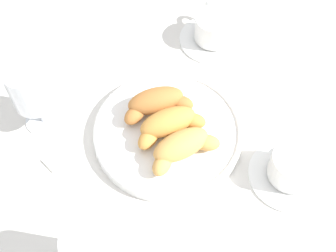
{
  "coord_description": "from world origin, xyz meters",
  "views": [
    {
      "loc": [
        0.18,
        0.39,
        0.68
      ],
      "look_at": [
        0.03,
        -0.01,
        0.03
      ],
      "focal_mm": 48.33,
      "sensor_mm": 36.0,
      "label": 1
    }
  ],
  "objects": [
    {
      "name": "pastry_plate",
      "position": [
        0.03,
        -0.01,
        0.01
      ],
      "size": [
        0.26,
        0.26,
        0.02
      ],
      "color": "white",
      "rests_on": "ground_plane"
    },
    {
      "name": "croissant_extra",
      "position": [
        0.02,
        0.04,
        0.04
      ],
      "size": [
        0.14,
        0.07,
        0.04
      ],
      "color": "#D6994C",
      "rests_on": "pastry_plate"
    },
    {
      "name": "ground_plane",
      "position": [
        0.0,
        0.0,
        0.0
      ],
      "size": [
        2.2,
        2.2,
        0.0
      ],
      "primitive_type": "plane",
      "color": "silver"
    },
    {
      "name": "juice_glass_left",
      "position": [
        0.22,
        -0.12,
        0.09
      ],
      "size": [
        0.08,
        0.08,
        0.14
      ],
      "color": "white",
      "rests_on": "ground_plane"
    },
    {
      "name": "coffee_cup_near",
      "position": [
        -0.13,
        0.14,
        0.03
      ],
      "size": [
        0.14,
        0.14,
        0.06
      ],
      "color": "white",
      "rests_on": "ground_plane"
    },
    {
      "name": "croissant_small",
      "position": [
        0.03,
        -0.01,
        0.04
      ],
      "size": [
        0.14,
        0.06,
        0.04
      ],
      "color": "#CC893D",
      "rests_on": "pastry_plate"
    },
    {
      "name": "coffee_cup_far",
      "position": [
        -0.14,
        -0.19,
        0.03
      ],
      "size": [
        0.14,
        0.14,
        0.06
      ],
      "color": "white",
      "rests_on": "ground_plane"
    },
    {
      "name": "sugar_packet",
      "position": [
        0.22,
        -0.04,
        0.0
      ],
      "size": [
        0.06,
        0.05,
        0.01
      ],
      "primitive_type": "cube",
      "rotation": [
        0.0,
        0.0,
        0.4
      ],
      "color": "white",
      "rests_on": "ground_plane"
    },
    {
      "name": "croissant_large",
      "position": [
        0.03,
        -0.06,
        0.04
      ],
      "size": [
        0.14,
        0.07,
        0.04
      ],
      "color": "#AD6B33",
      "rests_on": "pastry_plate"
    }
  ]
}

